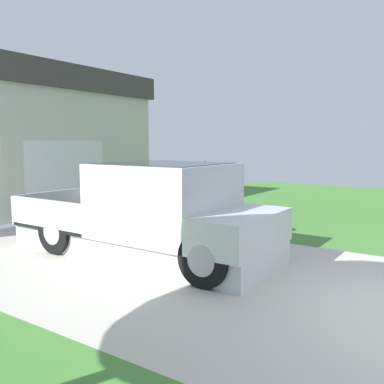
# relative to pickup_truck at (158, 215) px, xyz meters

# --- Properties ---
(pickup_truck) EXTENTS (2.06, 5.03, 1.68)m
(pickup_truck) POSITION_rel_pickup_truck_xyz_m (0.00, 0.00, 0.00)
(pickup_truck) COLOR silver
(pickup_truck) RESTS_ON ground
(person_with_hat) EXTENTS (0.47, 0.46, 1.68)m
(person_with_hat) POSITION_rel_pickup_truck_xyz_m (1.39, -0.08, 0.20)
(person_with_hat) COLOR #333842
(person_with_hat) RESTS_ON ground
(handbag) EXTENTS (0.35, 0.21, 0.40)m
(handbag) POSITION_rel_pickup_truck_xyz_m (1.62, -0.35, -0.65)
(handbag) COLOR #232328
(handbag) RESTS_ON ground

